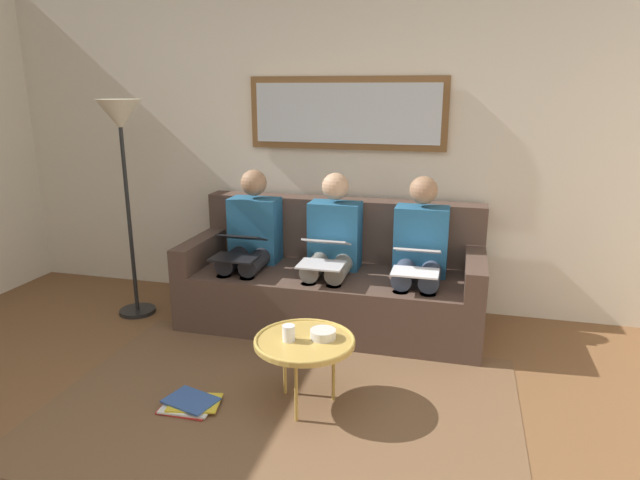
# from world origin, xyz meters

# --- Properties ---
(wall_rear) EXTENTS (6.00, 0.12, 2.60)m
(wall_rear) POSITION_xyz_m (0.00, -2.60, 1.30)
(wall_rear) COLOR beige
(wall_rear) RESTS_ON ground_plane
(area_rug) EXTENTS (2.60, 1.80, 0.01)m
(area_rug) POSITION_xyz_m (0.00, -0.85, 0.00)
(area_rug) COLOR brown
(area_rug) RESTS_ON ground_plane
(couch) EXTENTS (2.20, 0.90, 0.90)m
(couch) POSITION_xyz_m (0.00, -2.12, 0.31)
(couch) COLOR #4C382D
(couch) RESTS_ON ground_plane
(framed_mirror) EXTENTS (1.55, 0.05, 0.55)m
(framed_mirror) POSITION_xyz_m (0.00, -2.51, 1.55)
(framed_mirror) COLOR brown
(coffee_table) EXTENTS (0.56, 0.56, 0.41)m
(coffee_table) POSITION_xyz_m (-0.12, -0.90, 0.39)
(coffee_table) COLOR tan
(coffee_table) RESTS_ON ground_plane
(cup) EXTENTS (0.07, 0.07, 0.09)m
(cup) POSITION_xyz_m (-0.04, -0.87, 0.45)
(cup) COLOR silver
(cup) RESTS_ON coffee_table
(bowl) EXTENTS (0.14, 0.14, 0.05)m
(bowl) POSITION_xyz_m (-0.21, -0.94, 0.43)
(bowl) COLOR beige
(bowl) RESTS_ON coffee_table
(person_left) EXTENTS (0.38, 0.58, 1.14)m
(person_left) POSITION_xyz_m (-0.64, -2.05, 0.61)
(person_left) COLOR #235B84
(person_left) RESTS_ON couch
(laptop_white) EXTENTS (0.31, 0.35, 0.15)m
(laptop_white) POSITION_xyz_m (-0.64, -1.81, 0.63)
(laptop_white) COLOR white
(person_middle) EXTENTS (0.38, 0.58, 1.14)m
(person_middle) POSITION_xyz_m (0.00, -2.05, 0.61)
(person_middle) COLOR #235B84
(person_middle) RESTS_ON couch
(laptop_silver) EXTENTS (0.31, 0.39, 0.17)m
(laptop_silver) POSITION_xyz_m (0.00, -1.82, 0.63)
(laptop_silver) COLOR silver
(person_right) EXTENTS (0.38, 0.58, 1.14)m
(person_right) POSITION_xyz_m (0.64, -2.05, 0.61)
(person_right) COLOR #235B84
(person_right) RESTS_ON couch
(laptop_black) EXTENTS (0.32, 0.37, 0.16)m
(laptop_black) POSITION_xyz_m (0.64, -1.81, 0.63)
(laptop_black) COLOR black
(magazine_stack) EXTENTS (0.34, 0.27, 0.04)m
(magazine_stack) POSITION_xyz_m (0.49, -0.71, 0.03)
(magazine_stack) COLOR red
(magazine_stack) RESTS_ON ground_plane
(standing_lamp) EXTENTS (0.32, 0.32, 1.66)m
(standing_lamp) POSITION_xyz_m (1.55, -1.85, 1.37)
(standing_lamp) COLOR black
(standing_lamp) RESTS_ON ground_plane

